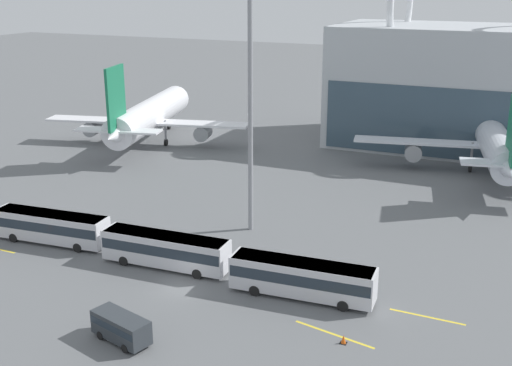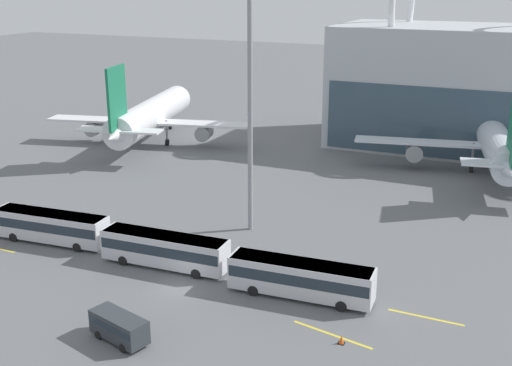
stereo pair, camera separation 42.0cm
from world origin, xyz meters
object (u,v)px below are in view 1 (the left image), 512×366
airliner_at_gate_far (493,140)px  floodlight_mast (250,57)px  shuttle_bus_2 (302,277)px  service_van_foreground (121,326)px  airliner_at_gate_near (148,116)px  traffic_cone_0 (343,339)px  shuttle_bus_1 (165,248)px  shuttle_bus_0 (51,226)px

airliner_at_gate_far → floodlight_mast: (-22.90, -34.74, 14.57)m
shuttle_bus_2 → service_van_foreground: size_ratio=2.41×
shuttle_bus_2 → floodlight_mast: 24.32m
airliner_at_gate_far → airliner_at_gate_near: bearing=84.9°
airliner_at_gate_far → floodlight_mast: floodlight_mast is taller
airliner_at_gate_near → traffic_cone_0: airliner_at_gate_near is taller
shuttle_bus_1 → floodlight_mast: bearing=71.5°
airliner_at_gate_near → service_van_foreground: 63.70m
airliner_at_gate_near → shuttle_bus_2: bearing=-147.8°
service_van_foreground → traffic_cone_0: (16.05, 6.81, -0.96)m
shuttle_bus_2 → airliner_at_gate_near: bearing=132.4°
airliner_at_gate_far → traffic_cone_0: (-6.33, -53.57, -4.51)m
airliner_at_gate_far → shuttle_bus_1: size_ratio=3.02×
shuttle_bus_0 → shuttle_bus_1: bearing=-5.8°
shuttle_bus_0 → airliner_at_gate_far: bearing=44.1°
airliner_at_gate_near → floodlight_mast: 45.69m
service_van_foreground → floodlight_mast: 31.40m
shuttle_bus_0 → floodlight_mast: 27.89m
airliner_at_gate_far → floodlight_mast: size_ratio=1.34×
airliner_at_gate_far → traffic_cone_0: 54.14m
shuttle_bus_1 → airliner_at_gate_near: bearing=122.1°
traffic_cone_0 → shuttle_bus_0: bearing=169.3°
airliner_at_gate_far → service_van_foreground: 64.50m
shuttle_bus_2 → service_van_foreground: shuttle_bus_2 is taller
shuttle_bus_0 → traffic_cone_0: size_ratio=18.51×
airliner_at_gate_near → traffic_cone_0: bearing=-148.1°
airliner_at_gate_near → floodlight_mast: bearing=-145.5°
airliner_at_gate_near → traffic_cone_0: size_ratio=49.87×
airliner_at_gate_near → shuttle_bus_2: (43.28, -41.74, -2.92)m
traffic_cone_0 → shuttle_bus_1: bearing=162.5°
floodlight_mast → shuttle_bus_1: bearing=-105.7°
airliner_at_gate_near → airliner_at_gate_far: airliner_at_gate_near is taller
shuttle_bus_0 → traffic_cone_0: 35.17m
airliner_at_gate_near → shuttle_bus_1: size_ratio=2.71×
floodlight_mast → traffic_cone_0: bearing=-48.7°
airliner_at_gate_far → service_van_foreground: airliner_at_gate_far is taller
service_van_foreground → floodlight_mast: (-0.51, 25.64, 18.12)m
airliner_at_gate_far → floodlight_mast: bearing=135.4°
shuttle_bus_0 → traffic_cone_0: shuttle_bus_0 is taller
traffic_cone_0 → floodlight_mast: bearing=131.3°
airliner_at_gate_near → shuttle_bus_2: airliner_at_gate_near is taller
shuttle_bus_0 → shuttle_bus_2: bearing=-6.2°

